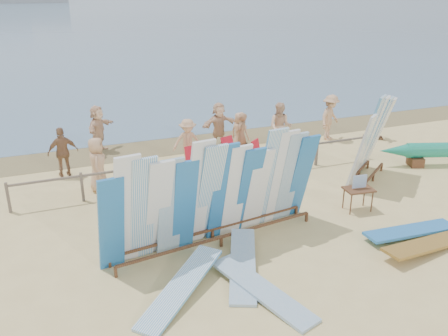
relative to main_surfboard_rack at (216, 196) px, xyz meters
name	(u,v)px	position (x,y,z in m)	size (l,w,h in m)	color
ground	(249,221)	(1.21, 0.73, -1.27)	(160.00, 160.00, 0.00)	#DCC57F
ocean	(44,9)	(1.21, 128.73, -1.27)	(320.00, 240.00, 0.02)	slate
wet_sand_strip	(174,144)	(1.21, 7.93, -1.27)	(40.00, 2.60, 0.01)	olive
fence	(210,163)	(1.21, 3.73, -0.64)	(12.08, 0.08, 0.90)	#6B5D51
main_surfboard_rack	(216,196)	(0.00, 0.00, 0.00)	(5.72, 1.47, 2.84)	brown
side_surfboard_rack	(370,142)	(6.01, 1.96, 0.05)	(2.47, 2.10, 2.93)	brown
vendor_table	(358,199)	(4.35, 0.21, -0.92)	(0.86, 0.65, 1.06)	brown
flat_board_d	(411,234)	(4.78, -1.49, -1.27)	(0.56, 2.70, 0.07)	#246CB5
flat_board_b	(243,270)	(0.11, -1.35, -1.27)	(0.56, 2.70, 0.07)	#7CA5C7
flat_board_c	(427,250)	(4.59, -2.25, -1.27)	(0.56, 2.70, 0.07)	olive
flat_board_e	(181,296)	(-1.46, -1.76, -1.27)	(0.56, 2.70, 0.07)	white
flat_board_a	(262,295)	(0.10, -2.34, -1.27)	(0.56, 2.70, 0.07)	#7CA5C7
beach_chair_left	(195,164)	(1.06, 4.84, -1.03)	(0.58, 0.60, 0.83)	red
beach_chair_right	(260,156)	(3.51, 4.73, -1.03)	(0.73, 0.73, 0.81)	red
stroller	(233,158)	(2.29, 4.37, -0.81)	(0.81, 0.97, 1.15)	red
beachgoer_5	(219,125)	(2.79, 6.96, -0.39)	(1.64, 0.53, 1.77)	beige
beachgoer_extra_1	(63,152)	(-3.11, 6.00, -0.43)	(0.98, 0.43, 1.68)	#8C6042
beachgoer_3	(188,142)	(1.07, 5.58, -0.45)	(1.06, 0.44, 1.64)	tan
beachgoer_6	(240,132)	(3.30, 6.10, -0.50)	(0.75, 0.36, 1.54)	tan
beachgoer_0	(97,164)	(-2.22, 4.37, -0.42)	(0.83, 0.40, 1.71)	tan
beachgoer_8	(280,127)	(4.81, 5.69, -0.34)	(0.90, 0.43, 1.86)	beige
beachgoer_10	(380,121)	(9.29, 5.40, -0.50)	(0.91, 0.39, 1.55)	#8C6042
beachgoer_7	(241,135)	(3.15, 5.61, -0.45)	(0.60, 0.33, 1.64)	#8C6042
beachgoer_11	(98,128)	(-1.65, 8.19, -0.38)	(1.66, 0.54, 1.79)	beige
beachgoer_extra_0	(330,117)	(7.34, 6.13, -0.34)	(1.21, 0.50, 1.87)	tan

